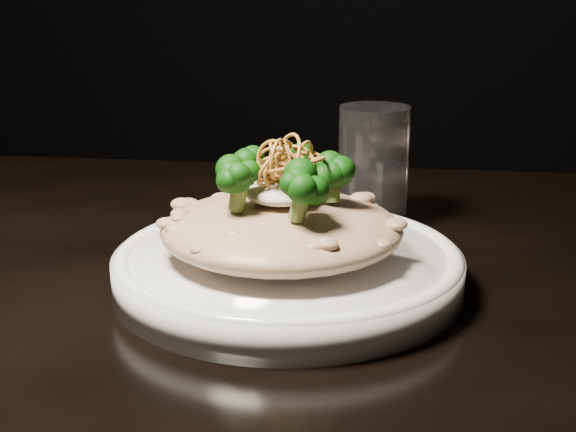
{
  "coord_description": "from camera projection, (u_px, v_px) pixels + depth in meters",
  "views": [
    {
      "loc": [
        0.03,
        -0.53,
        0.98
      ],
      "look_at": [
        -0.04,
        0.01,
        0.81
      ],
      "focal_mm": 50.0,
      "sensor_mm": 36.0,
      "label": 1
    }
  ],
  "objects": [
    {
      "name": "table",
      "position": [
        342.0,
        399.0,
        0.6
      ],
      "size": [
        1.1,
        0.8,
        0.75
      ],
      "color": "black",
      "rests_on": "ground"
    },
    {
      "name": "plate",
      "position": [
        288.0,
        270.0,
        0.59
      ],
      "size": [
        0.26,
        0.26,
        0.03
      ],
      "primitive_type": "cylinder",
      "color": "white",
      "rests_on": "table"
    },
    {
      "name": "risotto",
      "position": [
        282.0,
        229.0,
        0.58
      ],
      "size": [
        0.18,
        0.18,
        0.04
      ],
      "primitive_type": "ellipsoid",
      "color": "brown",
      "rests_on": "plate"
    },
    {
      "name": "broccoli",
      "position": [
        284.0,
        174.0,
        0.57
      ],
      "size": [
        0.12,
        0.12,
        0.04
      ],
      "primitive_type": null,
      "color": "black",
      "rests_on": "risotto"
    },
    {
      "name": "cheese",
      "position": [
        281.0,
        193.0,
        0.57
      ],
      "size": [
        0.05,
        0.05,
        0.01
      ],
      "primitive_type": "ellipsoid",
      "color": "silver",
      "rests_on": "risotto"
    },
    {
      "name": "shallots",
      "position": [
        286.0,
        163.0,
        0.57
      ],
      "size": [
        0.05,
        0.05,
        0.03
      ],
      "primitive_type": null,
      "color": "brown",
      "rests_on": "cheese"
    },
    {
      "name": "drinking_glass",
      "position": [
        373.0,
        168.0,
        0.72
      ],
      "size": [
        0.08,
        0.08,
        0.11
      ],
      "primitive_type": "cylinder",
      "rotation": [
        0.0,
        0.0,
        -0.3
      ],
      "color": "silver",
      "rests_on": "table"
    }
  ]
}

